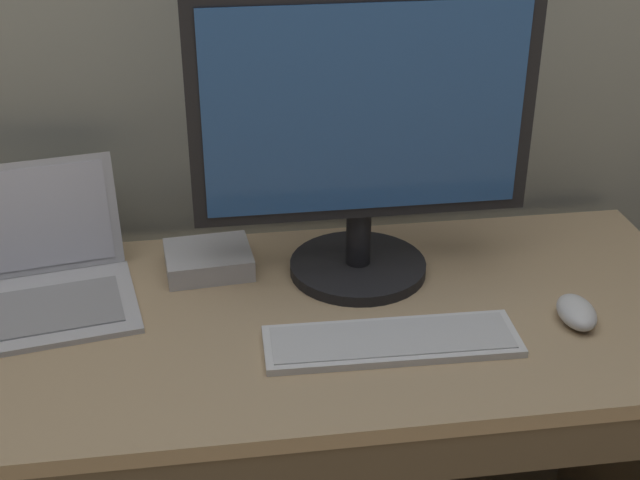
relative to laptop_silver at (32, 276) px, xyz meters
The scene contains 6 objects.
desk 0.52m from the laptop_silver, 17.46° to the right, with size 1.47×0.62×0.72m.
laptop_silver is the anchor object (origin of this frame).
external_monitor 0.62m from the laptop_silver, ahead, with size 0.58×0.25×0.52m.
wired_keyboard 0.63m from the laptop_silver, 21.47° to the right, with size 0.41×0.13×0.01m.
computer_mouse 0.92m from the laptop_silver, 12.99° to the right, with size 0.06×0.10×0.04m, color white.
external_drive_box 0.31m from the laptop_silver, 10.43° to the left, with size 0.15×0.13×0.04m, color silver.
Camera 1 is at (-0.12, -1.24, 1.52)m, focal length 49.15 mm.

